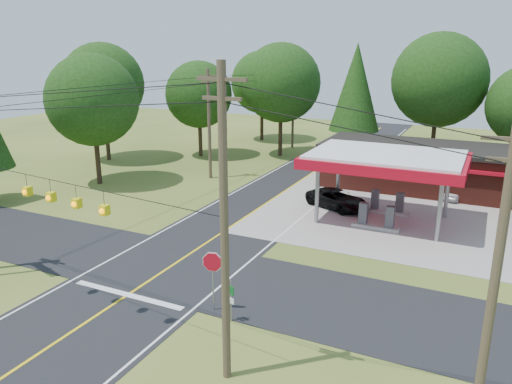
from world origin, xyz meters
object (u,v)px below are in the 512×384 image
at_px(suv_car, 337,199).
at_px(sedan_car, 456,190).
at_px(gas_canopy, 386,162).
at_px(octagonal_stop_sign, 212,266).

distance_m(suv_car, sedan_car, 10.39).
distance_m(gas_canopy, suv_car, 5.31).
bearing_deg(octagonal_stop_sign, suv_car, 87.61).
height_order(gas_canopy, sedan_car, gas_canopy).
bearing_deg(suv_car, gas_canopy, -85.64).
height_order(suv_car, sedan_car, suv_car).
bearing_deg(gas_canopy, suv_car, 159.82).
xyz_separation_m(gas_canopy, octagonal_stop_sign, (-4.41, -16.01, -2.03)).
bearing_deg(octagonal_stop_sign, sedan_car, 70.06).
bearing_deg(octagonal_stop_sign, gas_canopy, 74.61).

